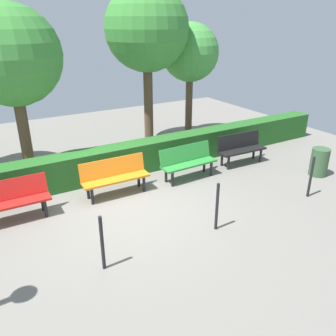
{
  "coord_description": "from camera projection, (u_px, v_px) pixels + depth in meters",
  "views": [
    {
      "loc": [
        2.63,
        6.3,
        3.82
      ],
      "look_at": [
        -1.23,
        -0.25,
        0.55
      ],
      "focal_mm": 36.83,
      "sensor_mm": 36.0,
      "label": 1
    }
  ],
  "objects": [
    {
      "name": "ground_plane",
      "position": [
        127.0,
        205.0,
        7.73
      ],
      "size": [
        17.24,
        17.24,
        0.0
      ],
      "primitive_type": "plane",
      "color": "gray"
    },
    {
      "name": "bench_black",
      "position": [
        241.0,
        147.0,
        9.83
      ],
      "size": [
        1.48,
        0.51,
        0.86
      ],
      "rotation": [
        0.0,
        0.0,
        -0.04
      ],
      "color": "black",
      "rests_on": "ground_plane"
    },
    {
      "name": "bench_green",
      "position": [
        188.0,
        161.0,
        8.9
      ],
      "size": [
        1.54,
        0.52,
        0.86
      ],
      "rotation": [
        0.0,
        0.0,
        0.03
      ],
      "color": "#2D8C38",
      "rests_on": "ground_plane"
    },
    {
      "name": "bench_orange",
      "position": [
        115.0,
        175.0,
        8.06
      ],
      "size": [
        1.59,
        0.48,
        0.86
      ],
      "rotation": [
        0.0,
        0.0,
        -0.01
      ],
      "color": "orange",
      "rests_on": "ground_plane"
    },
    {
      "name": "bench_red",
      "position": [
        13.0,
        199.0,
        7.01
      ],
      "size": [
        1.41,
        0.48,
        0.86
      ],
      "rotation": [
        0.0,
        0.0,
        -0.01
      ],
      "color": "red",
      "rests_on": "ground_plane"
    },
    {
      "name": "hedge_row",
      "position": [
        133.0,
        158.0,
        9.27
      ],
      "size": [
        13.24,
        0.58,
        0.81
      ],
      "primitive_type": "cube",
      "color": "#266023",
      "rests_on": "ground_plane"
    },
    {
      "name": "tree_near",
      "position": [
        190.0,
        53.0,
        11.18
      ],
      "size": [
        1.87,
        1.87,
        3.8
      ],
      "color": "brown",
      "rests_on": "ground_plane"
    },
    {
      "name": "tree_mid",
      "position": [
        147.0,
        30.0,
        10.03
      ],
      "size": [
        2.48,
        2.48,
        4.83
      ],
      "color": "brown",
      "rests_on": "ground_plane"
    },
    {
      "name": "tree_far",
      "position": [
        11.0,
        57.0,
        8.15
      ],
      "size": [
        2.4,
        2.4,
        4.25
      ],
      "color": "brown",
      "rests_on": "ground_plane"
    },
    {
      "name": "railing_post_near",
      "position": [
        311.0,
        177.0,
        7.93
      ],
      "size": [
        0.06,
        0.06,
        1.0
      ],
      "primitive_type": "cylinder",
      "color": "black",
      "rests_on": "ground_plane"
    },
    {
      "name": "railing_post_mid",
      "position": [
        217.0,
        207.0,
        6.66
      ],
      "size": [
        0.06,
        0.06,
        1.0
      ],
      "primitive_type": "cylinder",
      "color": "black",
      "rests_on": "ground_plane"
    },
    {
      "name": "railing_post_far",
      "position": [
        102.0,
        243.0,
        5.57
      ],
      "size": [
        0.06,
        0.06,
        1.0
      ],
      "primitive_type": "cylinder",
      "color": "black",
      "rests_on": "ground_plane"
    },
    {
      "name": "trash_bin",
      "position": [
        319.0,
        162.0,
        9.1
      ],
      "size": [
        0.46,
        0.46,
        0.74
      ],
      "primitive_type": "cylinder",
      "color": "#385938",
      "rests_on": "ground_plane"
    }
  ]
}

